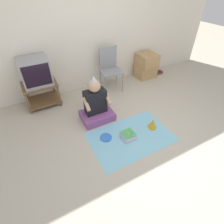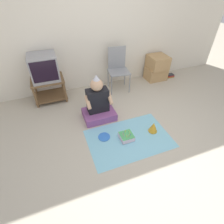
{
  "view_description": "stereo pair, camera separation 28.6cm",
  "coord_description": "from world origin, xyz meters",
  "px_view_note": "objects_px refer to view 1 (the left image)",
  "views": [
    {
      "loc": [
        -1.41,
        -1.42,
        2.14
      ],
      "look_at": [
        -0.37,
        0.54,
        0.35
      ],
      "focal_mm": 28.0,
      "sensor_mm": 36.0,
      "label": 1
    },
    {
      "loc": [
        -1.15,
        -1.54,
        2.14
      ],
      "look_at": [
        -0.37,
        0.54,
        0.35
      ],
      "focal_mm": 28.0,
      "sensor_mm": 36.0,
      "label": 2
    }
  ],
  "objects_px": {
    "cardboard_box_stack": "(146,66)",
    "birthday_cake": "(128,135)",
    "book_pile": "(159,72)",
    "person_seated": "(96,106)",
    "paper_plate": "(106,138)",
    "party_hat_blue": "(153,123)",
    "tv": "(35,71)",
    "folding_chair": "(110,66)"
  },
  "relations": [
    {
      "from": "book_pile",
      "to": "tv",
      "type": "bearing_deg",
      "value": 179.03
    },
    {
      "from": "folding_chair",
      "to": "paper_plate",
      "type": "relative_size",
      "value": 4.72
    },
    {
      "from": "party_hat_blue",
      "to": "paper_plate",
      "type": "distance_m",
      "value": 0.85
    },
    {
      "from": "folding_chair",
      "to": "cardboard_box_stack",
      "type": "relative_size",
      "value": 1.55
    },
    {
      "from": "folding_chair",
      "to": "birthday_cake",
      "type": "distance_m",
      "value": 1.71
    },
    {
      "from": "tv",
      "to": "book_pile",
      "type": "xyz_separation_m",
      "value": [
        2.98,
        -0.05,
        -0.69
      ]
    },
    {
      "from": "folding_chair",
      "to": "cardboard_box_stack",
      "type": "distance_m",
      "value": 1.08
    },
    {
      "from": "folding_chair",
      "to": "birthday_cake",
      "type": "bearing_deg",
      "value": -106.93
    },
    {
      "from": "cardboard_box_stack",
      "to": "birthday_cake",
      "type": "bearing_deg",
      "value": -133.46
    },
    {
      "from": "birthday_cake",
      "to": "party_hat_blue",
      "type": "distance_m",
      "value": 0.5
    },
    {
      "from": "person_seated",
      "to": "party_hat_blue",
      "type": "bearing_deg",
      "value": -43.18
    },
    {
      "from": "tv",
      "to": "cardboard_box_stack",
      "type": "height_order",
      "value": "tv"
    },
    {
      "from": "party_hat_blue",
      "to": "paper_plate",
      "type": "xyz_separation_m",
      "value": [
        -0.83,
        0.16,
        -0.09
      ]
    },
    {
      "from": "folding_chair",
      "to": "party_hat_blue",
      "type": "xyz_separation_m",
      "value": [
        0.02,
        -1.57,
        -0.43
      ]
    },
    {
      "from": "cardboard_box_stack",
      "to": "paper_plate",
      "type": "bearing_deg",
      "value": -141.92
    },
    {
      "from": "cardboard_box_stack",
      "to": "person_seated",
      "type": "relative_size",
      "value": 0.7
    },
    {
      "from": "tv",
      "to": "birthday_cake",
      "type": "xyz_separation_m",
      "value": [
        1.03,
        -1.63,
        -0.67
      ]
    },
    {
      "from": "party_hat_blue",
      "to": "paper_plate",
      "type": "bearing_deg",
      "value": 169.13
    },
    {
      "from": "tv",
      "to": "cardboard_box_stack",
      "type": "xyz_separation_m",
      "value": [
        2.56,
        -0.01,
        -0.41
      ]
    },
    {
      "from": "party_hat_blue",
      "to": "person_seated",
      "type": "bearing_deg",
      "value": 136.82
    },
    {
      "from": "folding_chair",
      "to": "book_pile",
      "type": "xyz_separation_m",
      "value": [
        1.48,
        0.01,
        -0.5
      ]
    },
    {
      "from": "party_hat_blue",
      "to": "birthday_cake",
      "type": "bearing_deg",
      "value": 179.78
    },
    {
      "from": "tv",
      "to": "party_hat_blue",
      "type": "height_order",
      "value": "tv"
    },
    {
      "from": "person_seated",
      "to": "birthday_cake",
      "type": "distance_m",
      "value": 0.78
    },
    {
      "from": "folding_chair",
      "to": "paper_plate",
      "type": "xyz_separation_m",
      "value": [
        -0.81,
        -1.41,
        -0.52
      ]
    },
    {
      "from": "book_pile",
      "to": "person_seated",
      "type": "bearing_deg",
      "value": -158.27
    },
    {
      "from": "folding_chair",
      "to": "person_seated",
      "type": "bearing_deg",
      "value": -130.03
    },
    {
      "from": "birthday_cake",
      "to": "paper_plate",
      "type": "distance_m",
      "value": 0.37
    },
    {
      "from": "cardboard_box_stack",
      "to": "party_hat_blue",
      "type": "height_order",
      "value": "cardboard_box_stack"
    },
    {
      "from": "cardboard_box_stack",
      "to": "paper_plate",
      "type": "relative_size",
      "value": 3.04
    },
    {
      "from": "person_seated",
      "to": "folding_chair",
      "type": "bearing_deg",
      "value": 49.97
    },
    {
      "from": "cardboard_box_stack",
      "to": "book_pile",
      "type": "relative_size",
      "value": 3.25
    },
    {
      "from": "cardboard_box_stack",
      "to": "birthday_cake",
      "type": "distance_m",
      "value": 2.25
    },
    {
      "from": "cardboard_box_stack",
      "to": "party_hat_blue",
      "type": "xyz_separation_m",
      "value": [
        -1.04,
        -1.62,
        -0.21
      ]
    },
    {
      "from": "tv",
      "to": "person_seated",
      "type": "relative_size",
      "value": 0.6
    },
    {
      "from": "book_pile",
      "to": "person_seated",
      "type": "height_order",
      "value": "person_seated"
    },
    {
      "from": "tv",
      "to": "person_seated",
      "type": "height_order",
      "value": "tv"
    },
    {
      "from": "book_pile",
      "to": "birthday_cake",
      "type": "bearing_deg",
      "value": -141.1
    },
    {
      "from": "cardboard_box_stack",
      "to": "person_seated",
      "type": "xyz_separation_m",
      "value": [
        -1.79,
        -0.92,
        -0.02
      ]
    },
    {
      "from": "birthday_cake",
      "to": "party_hat_blue",
      "type": "relative_size",
      "value": 1.15
    },
    {
      "from": "folding_chair",
      "to": "book_pile",
      "type": "relative_size",
      "value": 5.03
    },
    {
      "from": "birthday_cake",
      "to": "party_hat_blue",
      "type": "bearing_deg",
      "value": -0.22
    }
  ]
}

